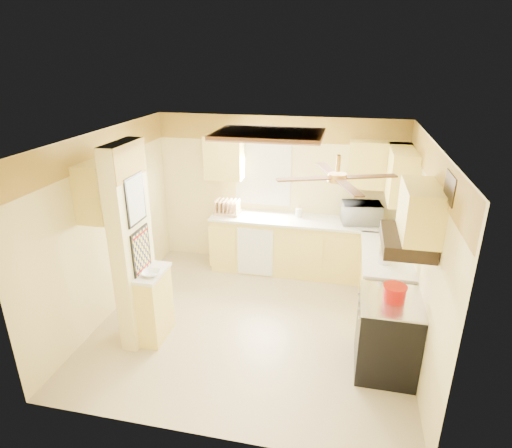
% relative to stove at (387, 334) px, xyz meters
% --- Properties ---
extents(floor, '(4.00, 4.00, 0.00)m').
position_rel_stove_xyz_m(floor, '(-1.67, 0.55, -0.46)').
color(floor, tan).
rests_on(floor, ground).
extents(ceiling, '(4.00, 4.00, 0.00)m').
position_rel_stove_xyz_m(ceiling, '(-1.67, 0.55, 2.04)').
color(ceiling, white).
rests_on(ceiling, wall_back).
extents(wall_back, '(4.00, 0.00, 4.00)m').
position_rel_stove_xyz_m(wall_back, '(-1.67, 2.45, 0.79)').
color(wall_back, '#EEDB91').
rests_on(wall_back, floor).
extents(wall_front, '(4.00, 0.00, 4.00)m').
position_rel_stove_xyz_m(wall_front, '(-1.67, -1.35, 0.79)').
color(wall_front, '#EEDB91').
rests_on(wall_front, floor).
extents(wall_left, '(0.00, 3.80, 3.80)m').
position_rel_stove_xyz_m(wall_left, '(-3.67, 0.55, 0.79)').
color(wall_left, '#EEDB91').
rests_on(wall_left, floor).
extents(wall_right, '(0.00, 3.80, 3.80)m').
position_rel_stove_xyz_m(wall_right, '(0.33, 0.55, 0.79)').
color(wall_right, '#EEDB91').
rests_on(wall_right, floor).
extents(wallpaper_border, '(4.00, 0.02, 0.40)m').
position_rel_stove_xyz_m(wallpaper_border, '(-1.67, 2.43, 1.84)').
color(wallpaper_border, gold).
rests_on(wallpaper_border, wall_back).
extents(partition_column, '(0.20, 0.70, 2.50)m').
position_rel_stove_xyz_m(partition_column, '(-3.02, 0.00, 0.79)').
color(partition_column, '#EEDB91').
rests_on(partition_column, floor).
extents(partition_ledge, '(0.25, 0.55, 0.90)m').
position_rel_stove_xyz_m(partition_ledge, '(-2.80, 0.00, -0.01)').
color(partition_ledge, '#E5D257').
rests_on(partition_ledge, floor).
extents(ledge_top, '(0.28, 0.58, 0.04)m').
position_rel_stove_xyz_m(ledge_top, '(-2.80, 0.00, 0.46)').
color(ledge_top, silver).
rests_on(ledge_top, partition_ledge).
extents(lower_cabinets_back, '(3.00, 0.60, 0.90)m').
position_rel_stove_xyz_m(lower_cabinets_back, '(-1.17, 2.15, -0.01)').
color(lower_cabinets_back, '#E5D257').
rests_on(lower_cabinets_back, floor).
extents(lower_cabinets_right, '(0.60, 1.40, 0.90)m').
position_rel_stove_xyz_m(lower_cabinets_right, '(0.03, 1.15, -0.01)').
color(lower_cabinets_right, '#E5D257').
rests_on(lower_cabinets_right, floor).
extents(countertop_back, '(3.04, 0.64, 0.04)m').
position_rel_stove_xyz_m(countertop_back, '(-1.17, 2.14, 0.46)').
color(countertop_back, silver).
rests_on(countertop_back, lower_cabinets_back).
extents(countertop_right, '(0.64, 1.44, 0.04)m').
position_rel_stove_xyz_m(countertop_right, '(0.02, 1.15, 0.46)').
color(countertop_right, silver).
rests_on(countertop_right, lower_cabinets_right).
extents(dishwasher_panel, '(0.58, 0.02, 0.80)m').
position_rel_stove_xyz_m(dishwasher_panel, '(-1.92, 1.84, -0.03)').
color(dishwasher_panel, white).
rests_on(dishwasher_panel, lower_cabinets_back).
extents(window, '(0.92, 0.02, 1.02)m').
position_rel_stove_xyz_m(window, '(-1.92, 2.44, 1.09)').
color(window, white).
rests_on(window, wall_back).
extents(upper_cab_back_left, '(0.60, 0.35, 0.70)m').
position_rel_stove_xyz_m(upper_cab_back_left, '(-2.52, 2.27, 1.39)').
color(upper_cab_back_left, '#E5D257').
rests_on(upper_cab_back_left, wall_back).
extents(upper_cab_back_right, '(0.90, 0.35, 0.70)m').
position_rel_stove_xyz_m(upper_cab_back_right, '(-0.12, 2.27, 1.39)').
color(upper_cab_back_right, '#E5D257').
rests_on(upper_cab_back_right, wall_back).
extents(upper_cab_right, '(0.35, 1.00, 0.70)m').
position_rel_stove_xyz_m(upper_cab_right, '(0.16, 1.80, 1.39)').
color(upper_cab_right, '#E5D257').
rests_on(upper_cab_right, wall_right).
extents(upper_cab_left_wall, '(0.35, 0.75, 0.70)m').
position_rel_stove_xyz_m(upper_cab_left_wall, '(-3.49, 0.30, 1.39)').
color(upper_cab_left_wall, '#E5D257').
rests_on(upper_cab_left_wall, wall_left).
extents(upper_cab_over_stove, '(0.35, 0.76, 0.52)m').
position_rel_stove_xyz_m(upper_cab_over_stove, '(0.16, 0.00, 1.49)').
color(upper_cab_over_stove, '#E5D257').
rests_on(upper_cab_over_stove, wall_right).
extents(stove, '(0.68, 0.77, 0.92)m').
position_rel_stove_xyz_m(stove, '(0.00, 0.00, 0.00)').
color(stove, black).
rests_on(stove, floor).
extents(range_hood, '(0.50, 0.76, 0.14)m').
position_rel_stove_xyz_m(range_hood, '(0.07, 0.00, 1.16)').
color(range_hood, black).
rests_on(range_hood, upper_cab_over_stove).
extents(poster_menu, '(0.02, 0.42, 0.57)m').
position_rel_stove_xyz_m(poster_menu, '(-2.91, 0.00, 1.39)').
color(poster_menu, black).
rests_on(poster_menu, partition_column).
extents(poster_nashville, '(0.02, 0.42, 0.57)m').
position_rel_stove_xyz_m(poster_nashville, '(-2.91, 0.00, 0.74)').
color(poster_nashville, black).
rests_on(poster_nashville, partition_column).
extents(ceiling_light_panel, '(1.35, 0.95, 0.06)m').
position_rel_stove_xyz_m(ceiling_light_panel, '(-1.57, 1.05, 2.00)').
color(ceiling_light_panel, brown).
rests_on(ceiling_light_panel, ceiling).
extents(ceiling_fan, '(1.15, 1.15, 0.26)m').
position_rel_stove_xyz_m(ceiling_fan, '(-0.67, -0.15, 1.83)').
color(ceiling_fan, gold).
rests_on(ceiling_fan, ceiling).
extents(vent_grate, '(0.02, 0.40, 0.25)m').
position_rel_stove_xyz_m(vent_grate, '(0.31, -0.35, 1.84)').
color(vent_grate, black).
rests_on(vent_grate, wall_right).
extents(microwave, '(0.64, 0.49, 0.32)m').
position_rel_stove_xyz_m(microwave, '(-0.31, 2.18, 0.64)').
color(microwave, white).
rests_on(microwave, countertop_back).
extents(bowl, '(0.24, 0.24, 0.05)m').
position_rel_stove_xyz_m(bowl, '(-2.76, -0.09, 0.51)').
color(bowl, white).
rests_on(bowl, ledge_top).
extents(dutch_oven, '(0.26, 0.26, 0.17)m').
position_rel_stove_xyz_m(dutch_oven, '(0.02, 0.00, 0.54)').
color(dutch_oven, '#AE0E06').
rests_on(dutch_oven, stove).
extents(kettle, '(0.17, 0.17, 0.25)m').
position_rel_stove_xyz_m(kettle, '(-0.03, 0.84, 0.60)').
color(kettle, silver).
rests_on(kettle, countertop_right).
extents(dish_rack, '(0.41, 0.31, 0.23)m').
position_rel_stove_xyz_m(dish_rack, '(-2.45, 2.14, 0.56)').
color(dish_rack, tan).
rests_on(dish_rack, countertop_back).
extents(utensil_crock, '(0.10, 0.10, 0.21)m').
position_rel_stove_xyz_m(utensil_crock, '(-1.29, 2.26, 0.55)').
color(utensil_crock, white).
rests_on(utensil_crock, countertop_back).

